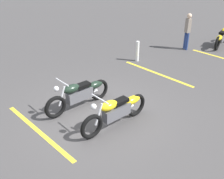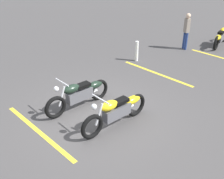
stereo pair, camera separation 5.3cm
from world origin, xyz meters
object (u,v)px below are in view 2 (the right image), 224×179
Objects in this scene: motorcycle_dark_foreground at (80,94)px; motorcycle_row_center at (221,37)px; bystander_near_row at (187,30)px; bollard_post at (137,51)px; motorcycle_bright_foreground at (117,110)px.

motorcycle_dark_foreground is 1.03× the size of motorcycle_row_center.
bystander_near_row is at bearing 138.16° from motorcycle_row_center.
motorcycle_bright_foreground is at bearing -142.70° from bollard_post.
bystander_near_row reaches higher than motorcycle_dark_foreground.
motorcycle_bright_foreground is 1.00× the size of motorcycle_dark_foreground.
motorcycle_dark_foreground reaches higher than motorcycle_row_center.
motorcycle_row_center is at bearing -179.26° from motorcycle_dark_foreground.
motorcycle_bright_foreground is at bearing -139.64° from bystander_near_row.
motorcycle_dark_foreground is at bearing -81.97° from motorcycle_bright_foreground.
motorcycle_bright_foreground and motorcycle_dark_foreground have the same top height.
motorcycle_row_center is 2.54× the size of bollard_post.
bollard_post is at bearing 148.90° from motorcycle_row_center.
motorcycle_dark_foreground is 6.82m from bystander_near_row.
bystander_near_row is (6.73, 1.00, 0.47)m from motorcycle_dark_foreground.
motorcycle_bright_foreground is 4.75m from bollard_post.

